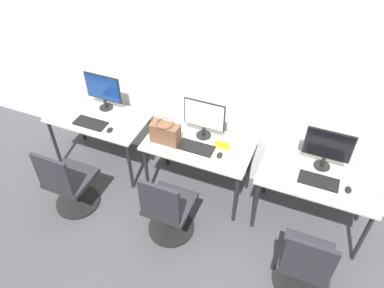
{
  "coord_description": "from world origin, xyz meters",
  "views": [
    {
      "loc": [
        1.03,
        -2.38,
        3.29
      ],
      "look_at": [
        0.0,
        0.12,
        0.86
      ],
      "focal_mm": 35.0,
      "sensor_mm": 36.0,
      "label": 1
    }
  ],
  "objects_px": {
    "mouse_left": "(110,130)",
    "handbag": "(165,133)",
    "monitor_center": "(204,117)",
    "keyboard_left": "(90,123)",
    "mouse_right": "(348,190)",
    "keyboard_center": "(196,148)",
    "office_chair_center": "(168,211)",
    "mouse_center": "(220,155)",
    "office_chair_right": "(304,266)",
    "keyboard_right": "(318,181)",
    "monitor_right": "(328,148)",
    "office_chair_left": "(69,185)",
    "monitor_left": "(103,90)"
  },
  "relations": [
    {
      "from": "office_chair_right",
      "to": "handbag",
      "type": "xyz_separation_m",
      "value": [
        -1.61,
        0.65,
        0.47
      ]
    },
    {
      "from": "monitor_left",
      "to": "mouse_right",
      "type": "xyz_separation_m",
      "value": [
        2.71,
        -0.26,
        -0.23
      ]
    },
    {
      "from": "mouse_center",
      "to": "monitor_right",
      "type": "relative_size",
      "value": 0.21
    },
    {
      "from": "monitor_left",
      "to": "mouse_center",
      "type": "bearing_deg",
      "value": -10.32
    },
    {
      "from": "keyboard_left",
      "to": "keyboard_center",
      "type": "relative_size",
      "value": 1.0
    },
    {
      "from": "office_chair_left",
      "to": "office_chair_right",
      "type": "bearing_deg",
      "value": 0.05
    },
    {
      "from": "keyboard_right",
      "to": "mouse_center",
      "type": "bearing_deg",
      "value": -178.38
    },
    {
      "from": "monitor_right",
      "to": "office_chair_right",
      "type": "relative_size",
      "value": 0.5
    },
    {
      "from": "monitor_center",
      "to": "mouse_center",
      "type": "height_order",
      "value": "monitor_center"
    },
    {
      "from": "mouse_left",
      "to": "handbag",
      "type": "height_order",
      "value": "handbag"
    },
    {
      "from": "keyboard_left",
      "to": "mouse_center",
      "type": "relative_size",
      "value": 4.1
    },
    {
      "from": "monitor_center",
      "to": "mouse_center",
      "type": "relative_size",
      "value": 4.87
    },
    {
      "from": "monitor_center",
      "to": "handbag",
      "type": "xyz_separation_m",
      "value": [
        -0.33,
        -0.24,
        -0.13
      ]
    },
    {
      "from": "keyboard_center",
      "to": "office_chair_center",
      "type": "distance_m",
      "value": 0.7
    },
    {
      "from": "keyboard_left",
      "to": "office_chair_center",
      "type": "relative_size",
      "value": 0.42
    },
    {
      "from": "keyboard_center",
      "to": "monitor_right",
      "type": "bearing_deg",
      "value": 10.52
    },
    {
      "from": "monitor_center",
      "to": "keyboard_right",
      "type": "height_order",
      "value": "monitor_center"
    },
    {
      "from": "monitor_right",
      "to": "handbag",
      "type": "xyz_separation_m",
      "value": [
        -1.56,
        -0.25,
        -0.13
      ]
    },
    {
      "from": "monitor_left",
      "to": "keyboard_left",
      "type": "bearing_deg",
      "value": -90.0
    },
    {
      "from": "mouse_right",
      "to": "mouse_center",
      "type": "bearing_deg",
      "value": -179.38
    },
    {
      "from": "keyboard_left",
      "to": "keyboard_center",
      "type": "xyz_separation_m",
      "value": [
        1.22,
        0.07,
        0.0
      ]
    },
    {
      "from": "mouse_center",
      "to": "mouse_right",
      "type": "relative_size",
      "value": 1.0
    },
    {
      "from": "office_chair_left",
      "to": "monitor_right",
      "type": "distance_m",
      "value": 2.62
    },
    {
      "from": "monitor_center",
      "to": "keyboard_right",
      "type": "xyz_separation_m",
      "value": [
        1.22,
        -0.21,
        -0.23
      ]
    },
    {
      "from": "monitor_center",
      "to": "office_chair_left",
      "type": "bearing_deg",
      "value": -142.6
    },
    {
      "from": "mouse_right",
      "to": "handbag",
      "type": "xyz_separation_m",
      "value": [
        -1.82,
        -0.01,
        0.1
      ]
    },
    {
      "from": "monitor_left",
      "to": "office_chair_right",
      "type": "height_order",
      "value": "monitor_left"
    },
    {
      "from": "keyboard_right",
      "to": "handbag",
      "type": "relative_size",
      "value": 1.23
    },
    {
      "from": "monitor_center",
      "to": "keyboard_center",
      "type": "height_order",
      "value": "monitor_center"
    },
    {
      "from": "office_chair_center",
      "to": "handbag",
      "type": "xyz_separation_m",
      "value": [
        -0.28,
        0.57,
        0.47
      ]
    },
    {
      "from": "mouse_left",
      "to": "monitor_right",
      "type": "xyz_separation_m",
      "value": [
        2.18,
        0.33,
        0.23
      ]
    },
    {
      "from": "monitor_right",
      "to": "keyboard_left",
      "type": "bearing_deg",
      "value": -172.99
    },
    {
      "from": "keyboard_left",
      "to": "monitor_center",
      "type": "xyz_separation_m",
      "value": [
        1.22,
        0.29,
        0.23
      ]
    },
    {
      "from": "office_chair_center",
      "to": "keyboard_right",
      "type": "relative_size",
      "value": 2.36
    },
    {
      "from": "keyboard_left",
      "to": "keyboard_right",
      "type": "xyz_separation_m",
      "value": [
        2.44,
        0.08,
        0.0
      ]
    },
    {
      "from": "mouse_left",
      "to": "office_chair_right",
      "type": "distance_m",
      "value": 2.34
    },
    {
      "from": "mouse_right",
      "to": "keyboard_left",
      "type": "bearing_deg",
      "value": -178.59
    },
    {
      "from": "mouse_left",
      "to": "handbag",
      "type": "relative_size",
      "value": 0.3
    },
    {
      "from": "keyboard_left",
      "to": "mouse_right",
      "type": "height_order",
      "value": "mouse_right"
    },
    {
      "from": "mouse_right",
      "to": "monitor_center",
      "type": "bearing_deg",
      "value": 171.48
    },
    {
      "from": "keyboard_center",
      "to": "monitor_right",
      "type": "relative_size",
      "value": 0.84
    },
    {
      "from": "mouse_left",
      "to": "office_chair_left",
      "type": "distance_m",
      "value": 0.72
    },
    {
      "from": "mouse_left",
      "to": "office_chair_center",
      "type": "xyz_separation_m",
      "value": [
        0.9,
        -0.49,
        -0.37
      ]
    },
    {
      "from": "monitor_left",
      "to": "mouse_left",
      "type": "relative_size",
      "value": 4.87
    },
    {
      "from": "monitor_center",
      "to": "monitor_right",
      "type": "bearing_deg",
      "value": 0.52
    },
    {
      "from": "keyboard_left",
      "to": "monitor_right",
      "type": "bearing_deg",
      "value": 7.01
    },
    {
      "from": "mouse_center",
      "to": "keyboard_right",
      "type": "distance_m",
      "value": 0.96
    },
    {
      "from": "keyboard_left",
      "to": "monitor_center",
      "type": "distance_m",
      "value": 1.28
    },
    {
      "from": "office_chair_left",
      "to": "office_chair_right",
      "type": "height_order",
      "value": "same"
    },
    {
      "from": "monitor_center",
      "to": "office_chair_center",
      "type": "bearing_deg",
      "value": -94.19
    }
  ]
}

